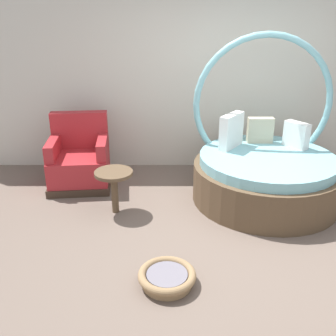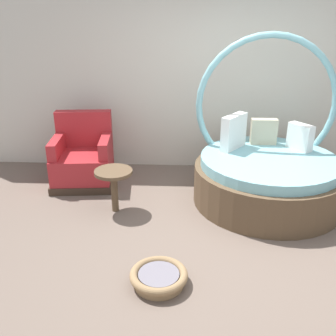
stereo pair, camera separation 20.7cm
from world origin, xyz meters
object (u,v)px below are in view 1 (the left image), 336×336
(pet_basket, at_px, (167,277))
(round_daybed, at_px, (264,168))
(side_table, at_px, (113,179))
(red_armchair, at_px, (79,161))

(pet_basket, bearing_deg, round_daybed, 54.31)
(pet_basket, height_order, side_table, side_table)
(round_daybed, bearing_deg, side_table, -167.77)
(red_armchair, relative_size, pet_basket, 1.84)
(round_daybed, xyz_separation_m, red_armchair, (-2.40, 0.41, -0.06))
(round_daybed, relative_size, red_armchair, 2.12)
(red_armchair, bearing_deg, round_daybed, -9.72)
(side_table, bearing_deg, pet_basket, -64.74)
(round_daybed, height_order, side_table, round_daybed)
(round_daybed, height_order, pet_basket, round_daybed)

